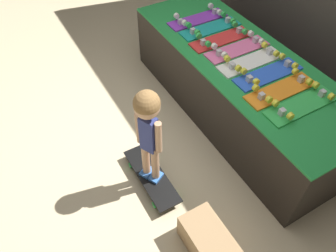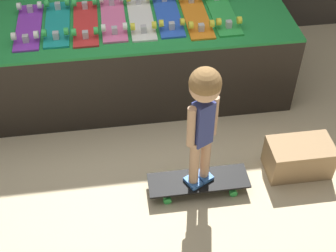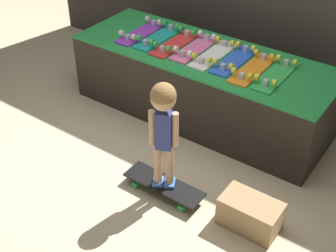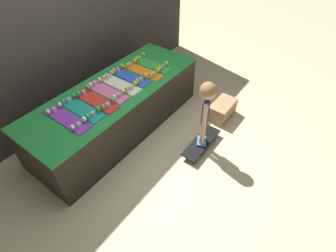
# 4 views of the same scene
# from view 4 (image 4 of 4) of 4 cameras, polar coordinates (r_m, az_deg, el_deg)

# --- Properties ---
(ground_plane) EXTENTS (16.00, 16.00, 0.00)m
(ground_plane) POSITION_cam_4_polar(r_m,az_deg,el_deg) (3.45, -3.04, -4.34)
(ground_plane) COLOR beige
(back_wall) EXTENTS (5.06, 0.10, 2.33)m
(back_wall) POSITION_cam_4_polar(r_m,az_deg,el_deg) (3.68, -22.12, 18.37)
(back_wall) COLOR #332D28
(back_wall) RESTS_ON ground_plane
(display_rack) EXTENTS (2.44, 0.87, 0.66)m
(display_rack) POSITION_cam_4_polar(r_m,az_deg,el_deg) (3.54, -10.95, 3.65)
(display_rack) COLOR black
(display_rack) RESTS_ON ground_plane
(skateboard_purple_on_rack) EXTENTS (0.18, 0.62, 0.09)m
(skateboard_purple_on_rack) POSITION_cam_4_polar(r_m,az_deg,el_deg) (3.02, -21.16, 1.55)
(skateboard_purple_on_rack) COLOR purple
(skateboard_purple_on_rack) RESTS_ON display_rack
(skateboard_teal_on_rack) EXTENTS (0.18, 0.62, 0.09)m
(skateboard_teal_on_rack) POSITION_cam_4_polar(r_m,az_deg,el_deg) (3.10, -18.43, 3.69)
(skateboard_teal_on_rack) COLOR teal
(skateboard_teal_on_rack) RESTS_ON display_rack
(skateboard_red_on_rack) EXTENTS (0.18, 0.62, 0.09)m
(skateboard_red_on_rack) POSITION_cam_4_polar(r_m,az_deg,el_deg) (3.17, -15.46, 5.50)
(skateboard_red_on_rack) COLOR red
(skateboard_red_on_rack) RESTS_ON display_rack
(skateboard_pink_on_rack) EXTENTS (0.18, 0.62, 0.09)m
(skateboard_pink_on_rack) POSITION_cam_4_polar(r_m,az_deg,el_deg) (3.29, -13.20, 7.48)
(skateboard_pink_on_rack) COLOR pink
(skateboard_pink_on_rack) RESTS_ON display_rack
(skateboard_white_on_rack) EXTENTS (0.18, 0.62, 0.09)m
(skateboard_white_on_rack) POSITION_cam_4_polar(r_m,az_deg,el_deg) (3.39, -10.58, 9.09)
(skateboard_white_on_rack) COLOR white
(skateboard_white_on_rack) RESTS_ON display_rack
(skateboard_blue_on_rack) EXTENTS (0.18, 0.62, 0.09)m
(skateboard_blue_on_rack) POSITION_cam_4_polar(r_m,az_deg,el_deg) (3.51, -8.43, 10.74)
(skateboard_blue_on_rack) COLOR blue
(skateboard_blue_on_rack) RESTS_ON display_rack
(skateboard_orange_on_rack) EXTENTS (0.18, 0.62, 0.09)m
(skateboard_orange_on_rack) POSITION_cam_4_polar(r_m,az_deg,el_deg) (3.61, -5.62, 11.95)
(skateboard_orange_on_rack) COLOR orange
(skateboard_orange_on_rack) RESTS_ON display_rack
(skateboard_green_on_rack) EXTENTS (0.18, 0.62, 0.09)m
(skateboard_green_on_rack) POSITION_cam_4_polar(r_m,az_deg,el_deg) (3.74, -3.74, 13.36)
(skateboard_green_on_rack) COLOR green
(skateboard_green_on_rack) RESTS_ON display_rack
(skateboard_on_floor) EXTENTS (0.67, 0.20, 0.09)m
(skateboard_on_floor) POSITION_cam_4_polar(r_m,az_deg,el_deg) (3.41, 7.27, -3.67)
(skateboard_on_floor) COLOR black
(skateboard_on_floor) RESTS_ON ground_plane
(child) EXTENTS (0.20, 0.18, 0.90)m
(child) POSITION_cam_4_polar(r_m,az_deg,el_deg) (2.97, 8.36, 4.89)
(child) COLOR #3870C6
(child) RESTS_ON skateboard_on_floor
(storage_box) EXTENTS (0.43, 0.25, 0.24)m
(storage_box) POSITION_cam_4_polar(r_m,az_deg,el_deg) (3.87, 11.75, 3.54)
(storage_box) COLOR #A37F56
(storage_box) RESTS_ON ground_plane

